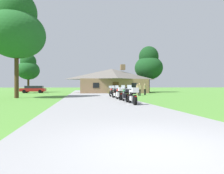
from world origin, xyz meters
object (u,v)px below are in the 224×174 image
object	(u,v)px
motorcycle_green_second_in_row	(126,95)
bystander_tan_shirt_beside_signpost	(145,89)
tree_right_of_lodge	(149,65)
motorcycle_red_farthest_in_row	(113,92)
bystander_tan_shirt_near_lodge	(137,89)
bystander_tan_shirt_by_tree	(139,89)
tree_left_near	(17,28)
motorcycle_black_fourth_in_row	(116,93)
motorcycle_red_third_in_row	(119,94)
tree_left_far	(28,68)
motorcycle_silver_nearest_to_camera	(133,96)
parked_red_suv_far_left	(34,89)

from	to	relation	value
motorcycle_green_second_in_row	bystander_tan_shirt_beside_signpost	size ratio (longest dim) A/B	1.23
bystander_tan_shirt_beside_signpost	tree_right_of_lodge	xyz separation A→B (m)	(5.58, 13.28, 5.26)
tree_right_of_lodge	motorcycle_red_farthest_in_row	bearing A→B (deg)	-121.05
bystander_tan_shirt_near_lodge	tree_right_of_lodge	distance (m)	16.43
motorcycle_green_second_in_row	bystander_tan_shirt_near_lodge	distance (m)	12.96
bystander_tan_shirt_beside_signpost	bystander_tan_shirt_by_tree	size ratio (longest dim) A/B	1.01
bystander_tan_shirt_beside_signpost	tree_left_near	xyz separation A→B (m)	(-16.43, -5.00, 6.70)
motorcycle_green_second_in_row	motorcycle_black_fourth_in_row	size ratio (longest dim) A/B	1.00
tree_left_near	motorcycle_green_second_in_row	bearing A→B (deg)	-36.63
motorcycle_green_second_in_row	tree_left_near	xyz separation A→B (m)	(-10.39, 7.72, 7.04)
motorcycle_red_farthest_in_row	bystander_tan_shirt_beside_signpost	size ratio (longest dim) A/B	1.23
motorcycle_red_farthest_in_row	bystander_tan_shirt_near_lodge	xyz separation A→B (m)	(4.54, 5.18, 0.34)
motorcycle_green_second_in_row	tree_right_of_lodge	size ratio (longest dim) A/B	0.20
motorcycle_green_second_in_row	motorcycle_red_third_in_row	world-z (taller)	same
tree_left_far	bystander_tan_shirt_by_tree	bearing A→B (deg)	-45.18
motorcycle_red_third_in_row	tree_left_far	size ratio (longest dim) A/B	0.25
bystander_tan_shirt_by_tree	bystander_tan_shirt_near_lodge	bearing A→B (deg)	80.58
motorcycle_green_second_in_row	motorcycle_black_fourth_in_row	world-z (taller)	same
motorcycle_silver_nearest_to_camera	bystander_tan_shirt_beside_signpost	world-z (taller)	bystander_tan_shirt_beside_signpost
motorcycle_red_third_in_row	motorcycle_silver_nearest_to_camera	bearing A→B (deg)	-91.13
bystander_tan_shirt_near_lodge	tree_left_far	xyz separation A→B (m)	(-19.45, 17.15, 4.40)
tree_left_near	tree_left_far	xyz separation A→B (m)	(-4.40, 21.52, -2.30)
motorcycle_red_farthest_in_row	tree_right_of_lodge	xyz separation A→B (m)	(11.50, 19.10, 5.60)
tree_right_of_lodge	tree_left_near	bearing A→B (deg)	-140.28
bystander_tan_shirt_beside_signpost	tree_right_of_lodge	distance (m)	15.33
bystander_tan_shirt_beside_signpost	bystander_tan_shirt_by_tree	bearing A→B (deg)	31.86
motorcycle_red_farthest_in_row	bystander_tan_shirt_near_lodge	size ratio (longest dim) A/B	1.23
motorcycle_black_fourth_in_row	parked_red_suv_far_left	size ratio (longest dim) A/B	0.45
motorcycle_silver_nearest_to_camera	tree_left_far	size ratio (longest dim) A/B	0.25
motorcycle_red_third_in_row	bystander_tan_shirt_beside_signpost	bearing A→B (deg)	58.16
motorcycle_green_second_in_row	bystander_tan_shirt_beside_signpost	distance (m)	14.09
bystander_tan_shirt_beside_signpost	tree_left_near	world-z (taller)	tree_left_near
bystander_tan_shirt_near_lodge	tree_left_near	xyz separation A→B (m)	(-15.05, -4.36, 6.70)
motorcycle_red_farthest_in_row	tree_right_of_lodge	size ratio (longest dim) A/B	0.20
bystander_tan_shirt_near_lodge	tree_left_far	world-z (taller)	tree_left_far
motorcycle_green_second_in_row	tree_left_near	bearing A→B (deg)	143.48
motorcycle_green_second_in_row	tree_right_of_lodge	distance (m)	29.03
tree_left_far	motorcycle_black_fourth_in_row	bearing A→B (deg)	-58.90
motorcycle_red_third_in_row	parked_red_suv_far_left	world-z (taller)	parked_red_suv_far_left
motorcycle_green_second_in_row	tree_left_far	size ratio (longest dim) A/B	0.25
motorcycle_black_fourth_in_row	motorcycle_red_farthest_in_row	xyz separation A→B (m)	(0.06, 2.28, -0.01)
motorcycle_red_third_in_row	motorcycle_green_second_in_row	bearing A→B (deg)	-90.13
bystander_tan_shirt_beside_signpost	tree_left_far	world-z (taller)	tree_left_far
motorcycle_green_second_in_row	bystander_tan_shirt_by_tree	xyz separation A→B (m)	(4.31, 10.02, 0.32)
motorcycle_red_third_in_row	tree_right_of_lodge	distance (m)	27.04
motorcycle_red_third_in_row	motorcycle_red_farthest_in_row	distance (m)	4.64
motorcycle_red_third_in_row	tree_left_near	world-z (taller)	tree_left_near
motorcycle_red_third_in_row	bystander_tan_shirt_near_lodge	xyz separation A→B (m)	(4.72, 9.82, 0.34)
motorcycle_black_fourth_in_row	bystander_tan_shirt_near_lodge	bearing A→B (deg)	50.47
bystander_tan_shirt_near_lodge	parked_red_suv_far_left	distance (m)	21.04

